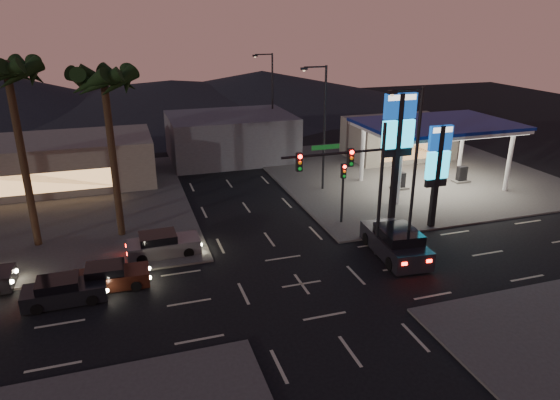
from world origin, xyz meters
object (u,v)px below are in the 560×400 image
object	(u,v)px
car_lane_a_mid	(110,277)
pylon_sign_tall	(398,134)
suv_station	(396,243)
car_lane_b_front	(162,245)
traffic_signal_mast	(354,174)
pylon_sign_short	(438,161)
gas_station	(437,127)
car_lane_a_front	(64,291)

from	to	relation	value
car_lane_a_mid	pylon_sign_tall	bearing A→B (deg)	8.36
suv_station	car_lane_b_front	bearing A→B (deg)	161.79
traffic_signal_mast	car_lane_a_mid	world-z (taller)	traffic_signal_mast
pylon_sign_tall	pylon_sign_short	size ratio (longest dim) A/B	1.29
pylon_sign_tall	car_lane_a_mid	distance (m)	19.29
gas_station	suv_station	xyz separation A→B (m)	(-9.51, -10.51, -4.24)
car_lane_b_front	suv_station	bearing A→B (deg)	-18.21
pylon_sign_tall	suv_station	bearing A→B (deg)	-116.56
pylon_sign_tall	car_lane_a_front	size ratio (longest dim) A/B	2.20
pylon_sign_tall	car_lane_a_mid	world-z (taller)	pylon_sign_tall
car_lane_b_front	suv_station	size ratio (longest dim) A/B	0.79
traffic_signal_mast	car_lane_a_mid	distance (m)	14.26
gas_station	suv_station	world-z (taller)	gas_station
traffic_signal_mast	car_lane_b_front	size ratio (longest dim) A/B	1.81
pylon_sign_tall	traffic_signal_mast	xyz separation A→B (m)	(-4.74, -3.51, -1.17)
pylon_sign_short	car_lane_a_mid	bearing A→B (deg)	-175.38
pylon_sign_short	gas_station	bearing A→B (deg)	56.31
pylon_sign_short	traffic_signal_mast	distance (m)	7.69
gas_station	car_lane_b_front	xyz separation A→B (m)	(-22.72, -6.17, -4.42)
car_lane_a_front	suv_station	distance (m)	18.41
gas_station	pylon_sign_tall	world-z (taller)	pylon_sign_tall
gas_station	car_lane_a_mid	world-z (taller)	gas_station
car_lane_a_front	pylon_sign_short	bearing A→B (deg)	6.24
car_lane_a_mid	car_lane_b_front	bearing A→B (deg)	45.21
pylon_sign_tall	car_lane_b_front	distance (m)	16.27
pylon_sign_tall	suv_station	size ratio (longest dim) A/B	1.61
pylon_sign_tall	suv_station	world-z (taller)	pylon_sign_tall
traffic_signal_mast	car_lane_a_front	xyz separation A→B (m)	(-15.67, 0.01, -4.61)
gas_station	pylon_sign_short	distance (m)	9.02
gas_station	suv_station	size ratio (longest dim) A/B	2.18
pylon_sign_short	car_lane_a_mid	world-z (taller)	pylon_sign_short
gas_station	car_lane_a_front	distance (m)	29.99
car_lane_a_front	traffic_signal_mast	bearing A→B (deg)	-0.03
car_lane_a_front	gas_station	bearing A→B (deg)	19.72
pylon_sign_short	car_lane_a_front	world-z (taller)	pylon_sign_short
gas_station	car_lane_b_front	world-z (taller)	gas_station
suv_station	gas_station	bearing A→B (deg)	47.88
pylon_sign_short	car_lane_a_front	bearing A→B (deg)	-173.76
car_lane_a_mid	suv_station	bearing A→B (deg)	-4.73
gas_station	pylon_sign_short	size ratio (longest dim) A/B	1.74
car_lane_a_mid	pylon_sign_short	bearing A→B (deg)	4.62
car_lane_b_front	car_lane_a_front	bearing A→B (deg)	-143.55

